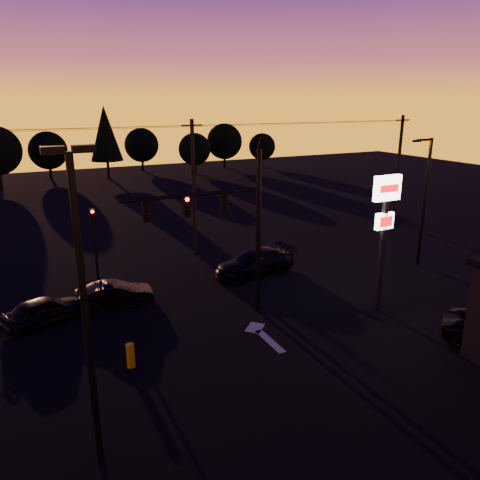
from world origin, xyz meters
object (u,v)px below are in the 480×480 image
object	(u,v)px
parking_lot_light	(84,296)
car_right	(255,262)
secondary_signal	(94,235)
streetlight	(424,197)
bollard	(130,356)
pylon_sign	(385,215)
car_mid	(115,294)
car_left	(46,310)
traffic_signal_mast	(228,219)

from	to	relation	value
parking_lot_light	car_right	xyz separation A→B (m)	(11.29, 11.57, -4.52)
secondary_signal	streetlight	size ratio (longest dim) A/B	0.54
streetlight	bollard	size ratio (longest dim) A/B	8.03
parking_lot_light	pylon_sign	xyz separation A→B (m)	(14.50, 4.50, -0.36)
secondary_signal	bollard	size ratio (longest dim) A/B	4.37
pylon_sign	parking_lot_light	bearing A→B (deg)	-162.77
bollard	car_mid	xyz separation A→B (m)	(0.69, 6.06, 0.14)
car_mid	car_left	bearing A→B (deg)	104.74
car_right	bollard	bearing A→B (deg)	-61.53
streetlight	car_left	distance (m)	22.44
traffic_signal_mast	bollard	world-z (taller)	traffic_signal_mast
traffic_signal_mast	car_left	distance (m)	9.67
parking_lot_light	streetlight	distance (m)	23.05
streetlight	car_right	size ratio (longest dim) A/B	1.56
secondary_signal	parking_lot_light	xyz separation A→B (m)	(-2.50, -14.49, 2.41)
pylon_sign	car_mid	size ratio (longest dim) A/B	1.76
secondary_signal	car_right	xyz separation A→B (m)	(8.79, -2.91, -2.12)
secondary_signal	pylon_sign	distance (m)	15.75
streetlight	car_mid	bearing A→B (deg)	173.25
pylon_sign	streetlight	distance (m)	8.00
secondary_signal	parking_lot_light	distance (m)	14.90
traffic_signal_mast	pylon_sign	size ratio (longest dim) A/B	1.26
traffic_signal_mast	streetlight	world-z (taller)	traffic_signal_mast
parking_lot_light	bollard	xyz separation A→B (m)	(2.03, 4.65, -4.77)
bollard	car_left	world-z (taller)	car_left
car_mid	bollard	bearing A→B (deg)	179.88
pylon_sign	secondary_signal	bearing A→B (deg)	140.23
traffic_signal_mast	secondary_signal	bearing A→B (deg)	123.19
car_mid	traffic_signal_mast	bearing A→B (deg)	-122.11
traffic_signal_mast	pylon_sign	xyz separation A→B (m)	(7.10, -2.49, -0.02)
parking_lot_light	car_mid	size ratio (longest dim) A/B	2.37
parking_lot_light	bollard	bearing A→B (deg)	66.46
car_left	traffic_signal_mast	bearing A→B (deg)	-130.36
secondary_signal	traffic_signal_mast	bearing A→B (deg)	-56.81
parking_lot_light	car_left	size ratio (longest dim) A/B	2.37
traffic_signal_mast	car_mid	bearing A→B (deg)	141.55
secondary_signal	parking_lot_light	world-z (taller)	parking_lot_light
secondary_signal	car_left	world-z (taller)	secondary_signal
pylon_sign	car_left	xyz separation A→B (m)	(-15.15, 5.72, -4.26)
pylon_sign	streetlight	size ratio (longest dim) A/B	0.85
car_right	car_mid	bearing A→B (deg)	-92.58
bollard	car_mid	distance (m)	6.10
traffic_signal_mast	car_left	bearing A→B (deg)	158.16
secondary_signal	car_left	distance (m)	5.74
bollard	car_left	bearing A→B (deg)	115.68
car_right	traffic_signal_mast	bearing A→B (deg)	-48.60
parking_lot_light	car_left	bearing A→B (deg)	93.63
secondary_signal	streetlight	world-z (taller)	streetlight
secondary_signal	parking_lot_light	size ratio (longest dim) A/B	0.48
secondary_signal	car_left	bearing A→B (deg)	-126.42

